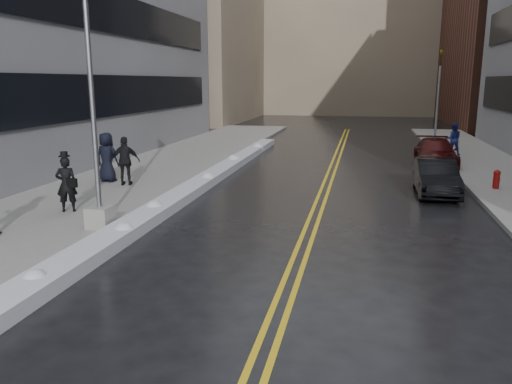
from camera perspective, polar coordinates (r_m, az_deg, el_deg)
The scene contains 16 objects.
ground at distance 11.87m, azimuth -7.88°, elevation -8.36°, with size 160.00×160.00×0.00m, color black.
sidewalk_west at distance 22.93m, azimuth -12.95°, elevation 1.85°, with size 5.50×50.00×0.15m, color gray.
lane_line_left at distance 20.89m, azimuth 7.66°, elevation 0.83°, with size 0.12×50.00×0.01m, color gold.
lane_line_right at distance 20.87m, azimuth 8.48°, elevation 0.79°, with size 0.12×50.00×0.01m, color gold.
snow_ridge at distance 19.87m, azimuth -6.73°, elevation 0.74°, with size 0.90×30.00×0.34m, color silver.
building_west_far at distance 57.94m, azimuth -7.83°, elevation 17.21°, with size 14.00×22.00×18.00m, color gray.
building_far at distance 70.75m, azimuth 11.06°, elevation 17.87°, with size 36.00×16.00×22.00m, color gray.
lamppost at distance 14.42m, azimuth -17.91°, elevation 5.27°, with size 0.65×0.65×7.62m.
fire_hydrant at distance 21.35m, azimuth 25.79°, elevation 1.42°, with size 0.26×0.26×0.73m.
traffic_signal at distance 34.72m, azimuth 20.10°, elevation 10.49°, with size 0.16×0.20×6.00m.
pedestrian_fedora at distance 16.82m, azimuth -20.84°, elevation 0.83°, with size 0.64×0.42×1.76m, color black.
pedestrian_c at distance 21.34m, azimuth -16.68°, elevation 3.83°, with size 0.99×0.65×2.03m, color black.
pedestrian_d at distance 20.44m, azimuth -14.69°, elevation 3.45°, with size 1.13×0.47×1.93m, color black.
pedestrian_east at distance 29.98m, azimuth 21.60°, elevation 5.65°, with size 0.88×0.69×1.81m, color navy.
car_black at distance 20.02m, azimuth 19.86°, elevation 1.60°, with size 1.41×4.03×1.33m, color black.
car_maroon at distance 26.72m, azimuth 19.84°, elevation 4.23°, with size 1.91×4.71×1.37m, color #3E090A.
Camera 1 is at (3.88, -10.40, 4.22)m, focal length 35.00 mm.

